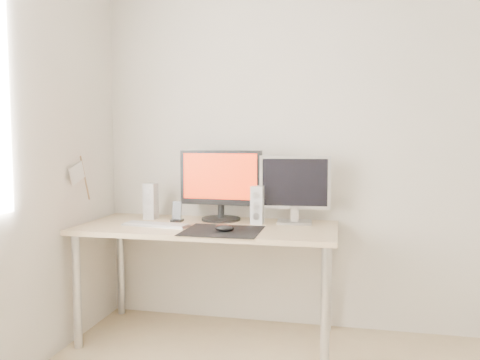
{
  "coord_description": "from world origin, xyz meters",
  "views": [
    {
      "loc": [
        -0.13,
        -1.41,
        1.25
      ],
      "look_at": [
        -0.75,
        1.49,
        1.01
      ],
      "focal_mm": 35.0,
      "sensor_mm": 36.0,
      "label": 1
    }
  ],
  "objects": [
    {
      "name": "speaker_right",
      "position": [
        -0.64,
        1.5,
        0.85
      ],
      "size": [
        0.08,
        0.09,
        0.24
      ],
      "color": "white",
      "rests_on": "desk"
    },
    {
      "name": "main_monitor",
      "position": [
        -0.9,
        1.58,
        0.98
      ],
      "size": [
        0.55,
        0.27,
        0.47
      ],
      "color": "black",
      "rests_on": "desk"
    },
    {
      "name": "phone_dock",
      "position": [
        -1.17,
        1.47,
        0.77
      ],
      "size": [
        0.07,
        0.06,
        0.13
      ],
      "color": "black",
      "rests_on": "desk"
    },
    {
      "name": "desk",
      "position": [
        -0.93,
        1.38,
        0.65
      ],
      "size": [
        1.6,
        0.7,
        0.73
      ],
      "color": "#D1B587",
      "rests_on": "ground"
    },
    {
      "name": "mouse",
      "position": [
        -0.77,
        1.19,
        0.75
      ],
      "size": [
        0.12,
        0.07,
        0.04
      ],
      "primitive_type": "ellipsoid",
      "color": "black",
      "rests_on": "mousepad"
    },
    {
      "name": "mousepad",
      "position": [
        -0.79,
        1.22,
        0.73
      ],
      "size": [
        0.45,
        0.4,
        0.0
      ],
      "primitive_type": "cube",
      "color": "black",
      "rests_on": "desk"
    },
    {
      "name": "wall_back",
      "position": [
        0.0,
        1.75,
        1.25
      ],
      "size": [
        3.5,
        0.0,
        3.5
      ],
      "primitive_type": "plane",
      "rotation": [
        1.57,
        0.0,
        0.0
      ],
      "color": "white",
      "rests_on": "ground"
    },
    {
      "name": "speaker_left",
      "position": [
        -1.37,
        1.54,
        0.85
      ],
      "size": [
        0.08,
        0.09,
        0.24
      ],
      "color": "silver",
      "rests_on": "desk"
    },
    {
      "name": "keyboard",
      "position": [
        -1.24,
        1.3,
        0.74
      ],
      "size": [
        0.43,
        0.17,
        0.02
      ],
      "color": "#ACACAE",
      "rests_on": "desk"
    },
    {
      "name": "pennant",
      "position": [
        -1.72,
        1.24,
        1.05
      ],
      "size": [
        0.01,
        0.23,
        0.29
      ],
      "color": "#A57F54",
      "rests_on": "wall_left"
    },
    {
      "name": "second_monitor",
      "position": [
        -0.4,
        1.57,
        0.97
      ],
      "size": [
        0.45,
        0.17,
        0.43
      ],
      "color": "#B2B3B5",
      "rests_on": "desk"
    }
  ]
}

